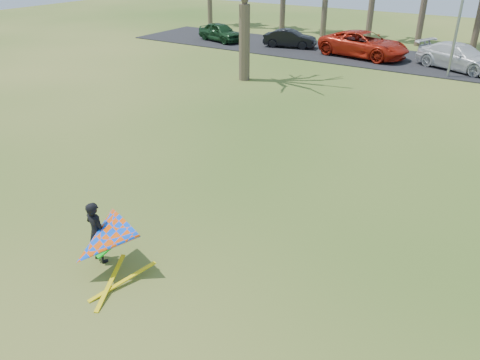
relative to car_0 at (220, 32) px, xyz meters
The scene contains 7 objects.
ground 28.82m from the car_0, 56.44° to the right, with size 100.00×100.00×0.00m, color #1D4F11.
parking_strip 15.97m from the car_0, ahead, with size 46.00×7.00×0.06m, color black.
car_0 is the anchor object (origin of this frame).
car_1 5.96m from the car_0, ahead, with size 1.38×3.95×1.30m, color black.
car_2 11.78m from the car_0, ahead, with size 2.86×6.20×1.72m, color #B11F0E.
car_3 18.05m from the car_0, ahead, with size 2.19×5.40×1.57m, color silver.
kite_flyer 29.90m from the car_0, 60.79° to the right, with size 2.13×2.39×2.02m.
Camera 1 is at (6.46, -8.12, 7.20)m, focal length 35.00 mm.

